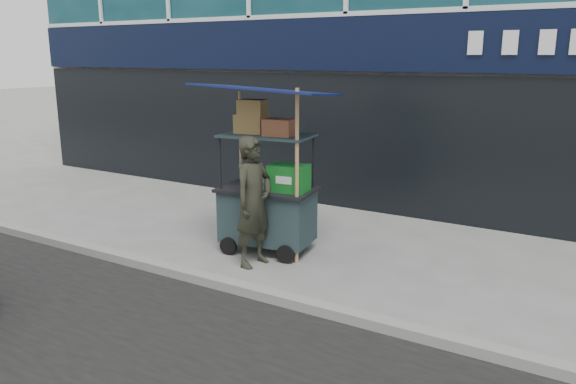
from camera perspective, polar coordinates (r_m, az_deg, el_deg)
The scene contains 4 objects.
ground at distance 7.24m, azimuth -8.15°, elevation -8.48°, with size 80.00×80.00×0.00m, color slate.
curb at distance 7.08m, azimuth -9.19°, elevation -8.53°, with size 80.00×0.18×0.12m, color gray.
vendor_cart at distance 7.84m, azimuth -2.01°, elevation -0.20°, with size 1.92×1.48×2.37m.
vendor_man at distance 7.32m, azimuth -3.51°, elevation -1.01°, with size 0.63×0.41×1.72m, color black.
Camera 1 is at (4.29, -5.16, 2.72)m, focal length 35.00 mm.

